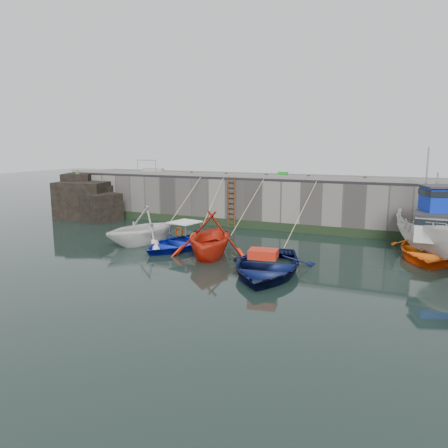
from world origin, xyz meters
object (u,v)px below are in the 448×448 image
at_px(boat_far_orange, 431,248).
at_px(boat_near_white, 143,243).
at_px(boat_near_blue, 179,247).
at_px(boat_far_white, 432,233).
at_px(ladder, 231,202).
at_px(boat_near_blacktrim, 210,256).
at_px(fish_crate, 283,174).
at_px(boat_near_navy, 266,273).
at_px(bollard_d, 308,177).
at_px(bollard_c, 266,176).
at_px(bollard_b, 226,175).
at_px(bollard_a, 192,174).
at_px(bollard_e, 365,179).

bearing_deg(boat_far_orange, boat_near_white, -163.77).
height_order(boat_near_blue, boat_far_white, boat_far_white).
relative_size(ladder, boat_near_blacktrim, 0.70).
bearing_deg(fish_crate, boat_near_navy, -75.20).
xyz_separation_m(boat_far_orange, bollard_d, (-6.70, 3.38, 2.90)).
bearing_deg(boat_far_white, boat_far_orange, -111.62).
height_order(boat_far_white, boat_far_orange, boat_far_white).
bearing_deg(boat_near_blue, fish_crate, 83.02).
distance_m(bollard_c, bollard_d, 2.60).
height_order(boat_near_blue, fish_crate, fish_crate).
bearing_deg(ladder, boat_near_white, -111.58).
xyz_separation_m(boat_near_navy, bollard_b, (-5.78, 9.05, 3.30)).
distance_m(boat_far_orange, bollard_d, 8.05).
distance_m(boat_near_white, boat_near_blacktrim, 4.49).
relative_size(ladder, boat_near_blue, 0.68).
relative_size(bollard_b, bollard_d, 1.00).
height_order(fish_crate, bollard_c, fish_crate).
bearing_deg(ladder, boat_near_blue, -92.36).
height_order(boat_near_white, boat_near_blacktrim, boat_near_blacktrim).
bearing_deg(bollard_a, boat_far_orange, -13.14).
bearing_deg(bollard_e, ladder, -177.60).
distance_m(boat_near_blacktrim, boat_near_navy, 3.72).
relative_size(bollard_b, bollard_c, 1.00).
distance_m(boat_near_white, boat_far_orange, 14.31).
distance_m(boat_near_white, bollard_c, 8.69).
relative_size(boat_near_blue, boat_near_navy, 0.85).
relative_size(boat_near_blacktrim, bollard_e, 16.44).
bearing_deg(boat_near_blacktrim, bollard_c, 71.71).
height_order(boat_near_navy, bollard_c, bollard_c).
height_order(boat_near_white, boat_far_white, boat_far_white).
height_order(bollard_a, bollard_b, same).
distance_m(boat_far_white, bollard_a, 14.94).
xyz_separation_m(fish_crate, bollard_a, (-5.67, -1.96, -0.01)).
bearing_deg(bollard_e, boat_near_blue, -141.42).
distance_m(boat_near_navy, bollard_c, 10.11).
relative_size(boat_near_blue, bollard_c, 16.74).
distance_m(boat_near_blue, boat_near_blacktrim, 2.35).
bearing_deg(bollard_b, boat_near_white, -106.65).
relative_size(boat_near_blacktrim, boat_near_navy, 0.84).
bearing_deg(boat_near_navy, ladder, 112.73).
bearing_deg(boat_near_blacktrim, bollard_a, 107.36).
bearing_deg(boat_near_navy, bollard_c, 100.32).
bearing_deg(fish_crate, boat_far_orange, -29.73).
bearing_deg(bollard_a, bollard_d, 0.00).
distance_m(boat_near_blacktrim, fish_crate, 9.97).
distance_m(boat_near_white, boat_near_navy, 8.14).
relative_size(boat_near_navy, fish_crate, 9.60).
relative_size(boat_near_white, bollard_c, 15.80).
relative_size(boat_far_orange, bollard_a, 22.07).
relative_size(boat_near_navy, bollard_e, 19.59).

